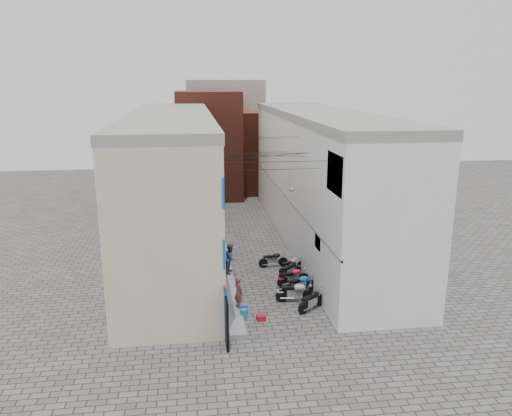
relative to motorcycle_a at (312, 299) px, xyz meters
name	(u,v)px	position (x,y,z in m)	size (l,w,h in m)	color
ground	(283,337)	(-1.90, -2.48, -0.55)	(90.00, 90.00, 0.00)	#54524F
plinth	(219,243)	(-3.95, 10.52, -0.43)	(0.90, 26.00, 0.25)	gray
building_left	(173,182)	(-6.88, 10.47, 3.95)	(5.10, 27.00, 9.00)	#C5B594
building_right	(321,178)	(3.10, 10.52, 3.95)	(5.94, 26.00, 9.00)	silver
building_far_brick_left	(209,145)	(-3.90, 25.52, 4.45)	(6.00, 6.00, 10.00)	maroon
building_far_brick_right	(258,151)	(1.10, 27.52, 3.45)	(5.00, 6.00, 8.00)	maroon
building_far_concrete	(225,133)	(-1.90, 31.52, 4.95)	(8.00, 5.00, 11.00)	gray
far_shopfront	(233,190)	(-1.90, 22.72, 0.65)	(2.00, 0.30, 2.40)	black
overhead_wires	(259,152)	(-1.90, 5.17, 6.57)	(5.80, 13.02, 1.32)	black
motorcycle_a	(312,299)	(0.00, 0.00, 0.00)	(0.60, 1.90, 1.10)	black
motorcycle_b	(295,291)	(-0.62, 1.02, 0.03)	(0.64, 2.02, 1.17)	silver
motorcycle_c	(300,283)	(-0.16, 1.98, 0.03)	(0.63, 1.99, 1.15)	blue
motorcycle_d	(293,276)	(-0.31, 3.06, 0.01)	(0.61, 1.93, 1.12)	red
motorcycle_e	(290,269)	(-0.28, 4.06, 0.01)	(0.61, 1.94, 1.12)	black
motorcycle_f	(292,264)	(-0.03, 4.85, -0.01)	(0.59, 1.87, 1.08)	#9D9CA0
motorcycle_g	(273,259)	(-0.92, 5.99, -0.03)	(0.57, 1.80, 1.04)	black
person_a	(239,292)	(-3.60, 0.26, 0.49)	(0.58, 0.38, 1.59)	brown
person_b	(231,258)	(-3.60, 4.83, 0.55)	(0.83, 0.65, 1.71)	#3A4257
water_jug_near	(244,314)	(-3.45, -0.56, -0.30)	(0.33, 0.33, 0.51)	#236FB2
water_jug_far	(245,309)	(-3.34, -0.04, -0.30)	(0.32, 0.32, 0.51)	blue
red_crate	(261,318)	(-2.64, -0.80, -0.42)	(0.42, 0.31, 0.26)	#B50C19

